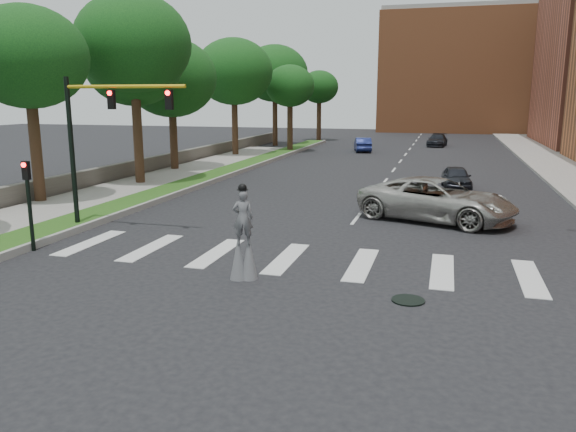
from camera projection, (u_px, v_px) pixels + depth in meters
The scene contains 22 objects.
ground_plane at pixel (317, 270), 17.86m from camera, with size 160.00×160.00×0.00m, color black.
grass_median at pixel (222, 173), 39.72m from camera, with size 2.00×60.00×0.25m, color #234E16.
median_curb at pixel (236, 173), 39.44m from camera, with size 0.20×60.00×0.28m, color gray.
sidewalk_left at pixel (102, 195), 31.12m from camera, with size 4.00×60.00×0.18m, color gray.
stone_wall at pixel (165, 161), 42.98m from camera, with size 0.50×56.00×1.10m, color #565149.
manhole at pixel (408, 300), 15.18m from camera, with size 0.90×0.90×0.04m, color black.
building_backdrop at pixel (466, 73), 87.79m from camera, with size 26.00×14.00×18.00m, color #B36238.
traffic_signal at pixel (96, 129), 22.42m from camera, with size 5.30×0.23×6.20m.
secondary_signal at pixel (29, 197), 19.73m from camera, with size 0.25×0.21×3.23m.
stilt_performer at pixel (243, 243), 16.78m from camera, with size 0.83×0.61×2.93m.
suv_crossing at pixel (437, 200), 24.82m from camera, with size 3.15×6.83×1.90m, color #AFACA5.
car_near at pixel (456, 177), 33.67m from camera, with size 1.56×3.89×1.32m, color black.
car_mid at pixel (363, 144), 56.35m from camera, with size 1.49×4.27×1.41m, color navy.
car_far at pixel (437, 140), 62.32m from camera, with size 1.89×4.66×1.35m, color black.
tree_1 at pixel (27, 58), 27.43m from camera, with size 5.88×5.88×9.81m.
tree_2 at pixel (133, 44), 33.33m from camera, with size 6.94×6.94×11.45m.
tree_3 at pixel (171, 78), 40.35m from camera, with size 6.61×6.61×9.55m.
tree_4 at pixel (234, 72), 50.59m from camera, with size 7.02×7.02×10.61m.
tree_5 at pixel (275, 74), 61.71m from camera, with size 7.30×7.30×11.02m.
tree_6 at pixel (290, 87), 54.67m from camera, with size 4.78×4.78×8.47m.
tree_7 at pixel (319, 87), 68.92m from camera, with size 4.71×4.71×8.59m.
tree_8 at pixel (134, 65), 34.91m from camera, with size 6.03×6.03×9.94m.
Camera 1 is at (3.78, -16.71, 5.42)m, focal length 35.00 mm.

